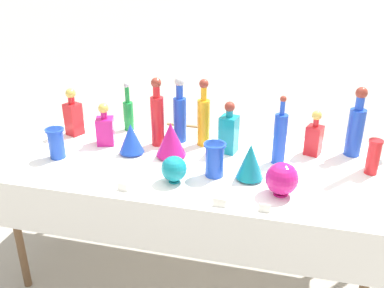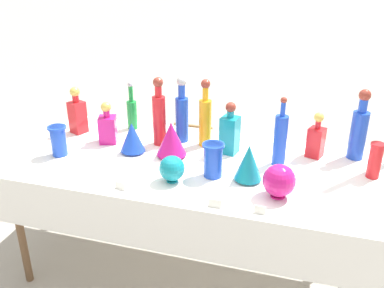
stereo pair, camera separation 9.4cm
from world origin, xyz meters
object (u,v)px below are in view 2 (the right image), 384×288
tall_bottle_2 (359,130)px  square_decanter_1 (77,113)px  square_decanter_2 (316,139)px  slender_vase_0 (58,140)px  tall_bottle_3 (182,114)px  cardboard_box_behind_right (191,155)px  round_bowl_0 (172,168)px  round_bowl_1 (279,181)px  slender_vase_1 (375,159)px  cardboard_box_behind_left (214,168)px  tall_bottle_4 (159,116)px  fluted_vase_0 (249,162)px  tall_bottle_0 (280,139)px  tall_bottle_1 (205,118)px  square_decanter_3 (230,132)px  slender_vase_2 (213,159)px  square_decanter_0 (108,127)px  tall_bottle_5 (132,112)px  fluted_vase_2 (132,137)px  fluted_vase_1 (171,139)px

tall_bottle_2 → square_decanter_1: (-1.66, -0.11, -0.04)m
square_decanter_2 → slender_vase_0: size_ratio=1.51×
tall_bottle_3 → cardboard_box_behind_right: (-0.24, 0.97, -0.75)m
round_bowl_0 → round_bowl_1: 0.52m
square_decanter_1 → slender_vase_1: (1.74, -0.10, -0.03)m
cardboard_box_behind_left → round_bowl_1: bearing=-65.1°
tall_bottle_4 → cardboard_box_behind_right: bearing=96.8°
fluted_vase_0 → tall_bottle_3: bearing=140.9°
cardboard_box_behind_right → square_decanter_2: bearing=-43.5°
tall_bottle_0 → round_bowl_1: 0.34m
tall_bottle_1 → square_decanter_3: bearing=-20.9°
square_decanter_3 → slender_vase_2: square_decanter_3 is taller
tall_bottle_2 → slender_vase_0: (-1.59, -0.44, -0.07)m
square_decanter_1 → tall_bottle_0: bearing=-4.3°
square_decanter_0 → fluted_vase_0: size_ratio=1.31×
tall_bottle_3 → tall_bottle_5: size_ratio=1.27×
square_decanter_2 → square_decanter_3: (-0.47, -0.09, 0.02)m
tall_bottle_5 → fluted_vase_2: bearing=-66.0°
round_bowl_0 → fluted_vase_0: bearing=17.8°
tall_bottle_0 → tall_bottle_2: tall_bottle_2 is taller
square_decanter_0 → round_bowl_0: square_decanter_0 is taller
round_bowl_0 → cardboard_box_behind_right: size_ratio=0.31×
tall_bottle_1 → square_decanter_3: (0.16, -0.06, -0.04)m
tall_bottle_1 → tall_bottle_3: size_ratio=1.01×
tall_bottle_5 → slender_vase_0: (-0.23, -0.48, -0.02)m
tall_bottle_3 → slender_vase_1: size_ratio=2.13×
tall_bottle_0 → slender_vase_1: 0.48m
tall_bottle_4 → round_bowl_0: size_ratio=2.98×
tall_bottle_4 → slender_vase_0: (-0.49, -0.30, -0.09)m
tall_bottle_1 → round_bowl_1: size_ratio=2.47×
tall_bottle_2 → cardboard_box_behind_left: tall_bottle_2 is taller
tall_bottle_1 → square_decanter_0: bearing=-167.4°
cardboard_box_behind_right → square_decanter_3: bearing=-62.5°
tall_bottle_5 → square_decanter_2: bearing=-4.6°
tall_bottle_0 → cardboard_box_behind_right: size_ratio=0.86×
square_decanter_0 → slender_vase_0: bearing=-127.3°
square_decanter_0 → fluted_vase_1: size_ratio=1.25×
slender_vase_2 → fluted_vase_1: bearing=150.1°
tall_bottle_1 → tall_bottle_4: size_ratio=0.98×
tall_bottle_1 → slender_vase_2: 0.39m
tall_bottle_3 → round_bowl_0: bearing=-77.9°
fluted_vase_0 → fluted_vase_2: 0.70m
round_bowl_1 → cardboard_box_behind_right: (-0.87, 1.46, -0.66)m
square_decanter_1 → tall_bottle_1: bearing=2.8°
tall_bottle_4 → round_bowl_0: 0.48m
tall_bottle_0 → square_decanter_3: tall_bottle_0 is taller
fluted_vase_0 → square_decanter_3: bearing=118.1°
slender_vase_1 → round_bowl_0: 1.02m
tall_bottle_2 → slender_vase_0: size_ratio=2.29×
tall_bottle_0 → tall_bottle_1: bearing=163.3°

